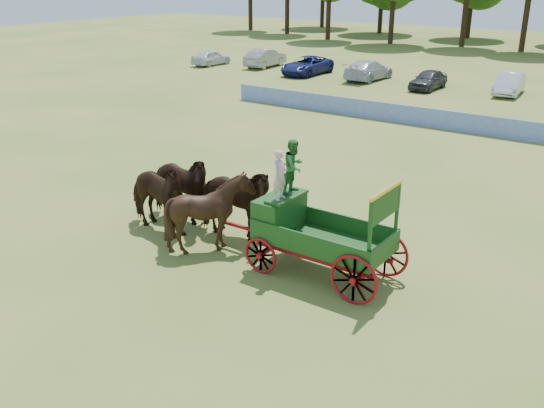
% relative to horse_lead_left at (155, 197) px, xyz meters
% --- Properties ---
extents(ground, '(160.00, 160.00, 0.00)m').
position_rel_horse_lead_left_xyz_m(ground, '(2.72, 1.06, -1.24)').
color(ground, olive).
rests_on(ground, ground).
extents(horse_lead_left, '(3.03, 1.55, 2.48)m').
position_rel_horse_lead_left_xyz_m(horse_lead_left, '(0.00, 0.00, 0.00)').
color(horse_lead_left, black).
rests_on(horse_lead_left, ground).
extents(horse_lead_right, '(2.98, 1.42, 2.48)m').
position_rel_horse_lead_left_xyz_m(horse_lead_right, '(0.00, 1.10, 0.00)').
color(horse_lead_right, black).
rests_on(horse_lead_right, ground).
extents(horse_wheel_left, '(2.52, 2.31, 2.49)m').
position_rel_horse_lead_left_xyz_m(horse_wheel_left, '(2.40, 0.00, 0.00)').
color(horse_wheel_left, black).
rests_on(horse_wheel_left, ground).
extents(horse_wheel_right, '(3.11, 1.76, 2.48)m').
position_rel_horse_lead_left_xyz_m(horse_wheel_right, '(2.40, 1.10, 0.00)').
color(horse_wheel_right, black).
rests_on(horse_wheel_right, ground).
extents(farm_dray, '(6.00, 2.00, 3.73)m').
position_rel_horse_lead_left_xyz_m(farm_dray, '(5.36, 0.59, 0.38)').
color(farm_dray, maroon).
rests_on(farm_dray, ground).
extents(sponsor_banner, '(26.00, 0.08, 1.05)m').
position_rel_horse_lead_left_xyz_m(sponsor_banner, '(1.72, 19.06, -0.72)').
color(sponsor_banner, '#1F3CA9').
rests_on(sponsor_banner, ground).
extents(parked_cars, '(38.50, 7.24, 1.59)m').
position_rel_horse_lead_left_xyz_m(parked_cars, '(-4.96, 30.87, -0.50)').
color(parked_cars, silver).
rests_on(parked_cars, ground).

